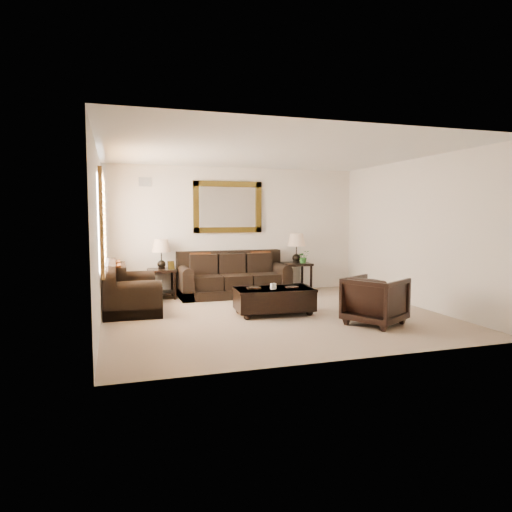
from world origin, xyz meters
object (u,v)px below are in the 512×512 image
object	(u,v)px
loveseat	(128,293)
armchair	(375,298)
sofa	(233,280)
coffee_table	(274,298)
end_table_left	(162,260)
end_table_right	(296,254)

from	to	relation	value
loveseat	armchair	bearing A→B (deg)	-120.62
loveseat	sofa	bearing A→B (deg)	-65.12
loveseat	coffee_table	xyz separation A→B (m)	(2.35, -0.99, -0.05)
loveseat	end_table_left	size ratio (longest dim) A/B	1.31
sofa	end_table_right	bearing A→B (deg)	4.45
sofa	loveseat	distance (m)	2.36
coffee_table	loveseat	bearing A→B (deg)	161.04
end_table_left	end_table_right	size ratio (longest dim) A/B	0.94
end_table_left	armchair	bearing A→B (deg)	-48.34
end_table_left	loveseat	bearing A→B (deg)	-121.71
end_table_right	coffee_table	world-z (taller)	end_table_right
loveseat	armchair	size ratio (longest dim) A/B	1.92
loveseat	end_table_left	distance (m)	1.40
end_table_right	armchair	distance (m)	3.26
sofa	end_table_left	xyz separation A→B (m)	(-1.45, 0.13, 0.45)
armchair	end_table_right	bearing A→B (deg)	-31.10
sofa	armchair	xyz separation A→B (m)	(1.44, -3.12, 0.07)
end_table_left	coffee_table	distance (m)	2.73
end_table_left	sofa	bearing A→B (deg)	-5.22
sofa	armchair	distance (m)	3.44
coffee_table	armchair	size ratio (longest dim) A/B	1.67
end_table_left	coffee_table	bearing A→B (deg)	-51.99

